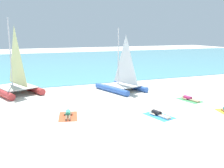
{
  "coord_description": "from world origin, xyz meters",
  "views": [
    {
      "loc": [
        -6.91,
        -12.63,
        5.07
      ],
      "look_at": [
        0.0,
        4.98,
        1.2
      ],
      "focal_mm": 41.03,
      "sensor_mm": 36.0,
      "label": 1
    }
  ],
  "objects_px": {
    "sailboat_blue": "(122,82)",
    "sunbather_center_left": "(158,114)",
    "towel_leftmost": "(68,116)",
    "sunbather_leftmost": "(68,114)",
    "towel_center_left": "(159,116)",
    "sunbather_center_right": "(189,98)",
    "towel_center_right": "(190,100)",
    "sailboat_red": "(15,82)"
  },
  "relations": [
    {
      "from": "sunbather_center_left",
      "to": "sunbather_center_right",
      "type": "distance_m",
      "value": 4.75
    },
    {
      "from": "sailboat_red",
      "to": "sunbather_center_left",
      "type": "xyz_separation_m",
      "value": [
        8.0,
        -9.49,
        -0.8
      ]
    },
    {
      "from": "towel_center_right",
      "to": "sunbather_center_right",
      "type": "distance_m",
      "value": 0.14
    },
    {
      "from": "towel_leftmost",
      "to": "sunbather_center_left",
      "type": "height_order",
      "value": "sunbather_center_left"
    },
    {
      "from": "towel_center_left",
      "to": "sunbather_center_left",
      "type": "xyz_separation_m",
      "value": [
        -0.02,
        0.06,
        0.13
      ]
    },
    {
      "from": "towel_leftmost",
      "to": "sailboat_red",
      "type": "bearing_deg",
      "value": 110.21
    },
    {
      "from": "towel_leftmost",
      "to": "sunbather_center_left",
      "type": "xyz_separation_m",
      "value": [
        5.2,
        -1.87,
        0.13
      ]
    },
    {
      "from": "sailboat_red",
      "to": "sunbather_center_left",
      "type": "height_order",
      "value": "sailboat_red"
    },
    {
      "from": "sunbather_center_left",
      "to": "towel_center_left",
      "type": "bearing_deg",
      "value": -90.0
    },
    {
      "from": "sailboat_red",
      "to": "sailboat_blue",
      "type": "bearing_deg",
      "value": -36.77
    },
    {
      "from": "sailboat_blue",
      "to": "sunbather_center_left",
      "type": "relative_size",
      "value": 3.47
    },
    {
      "from": "sunbather_leftmost",
      "to": "towel_center_right",
      "type": "height_order",
      "value": "sunbather_leftmost"
    },
    {
      "from": "towel_center_right",
      "to": "sunbather_center_right",
      "type": "relative_size",
      "value": 1.21
    },
    {
      "from": "sunbather_leftmost",
      "to": "towel_leftmost",
      "type": "bearing_deg",
      "value": -90.0
    },
    {
      "from": "sunbather_center_left",
      "to": "towel_center_right",
      "type": "height_order",
      "value": "sunbather_center_left"
    },
    {
      "from": "sailboat_blue",
      "to": "sunbather_center_left",
      "type": "height_order",
      "value": "sailboat_blue"
    },
    {
      "from": "towel_center_left",
      "to": "sunbather_center_right",
      "type": "height_order",
      "value": "sunbather_center_right"
    },
    {
      "from": "sailboat_red",
      "to": "towel_center_right",
      "type": "height_order",
      "value": "sailboat_red"
    },
    {
      "from": "sunbather_leftmost",
      "to": "sailboat_red",
      "type": "bearing_deg",
      "value": 123.31
    },
    {
      "from": "towel_leftmost",
      "to": "sunbather_leftmost",
      "type": "height_order",
      "value": "sunbather_leftmost"
    },
    {
      "from": "sunbather_center_right",
      "to": "towel_center_right",
      "type": "bearing_deg",
      "value": -90.0
    },
    {
      "from": "sailboat_blue",
      "to": "sunbather_leftmost",
      "type": "xyz_separation_m",
      "value": [
        -5.88,
        -5.21,
        -0.67
      ]
    },
    {
      "from": "towel_center_right",
      "to": "towel_leftmost",
      "type": "bearing_deg",
      "value": -177.5
    },
    {
      "from": "sunbather_leftmost",
      "to": "sunbather_center_left",
      "type": "relative_size",
      "value": 1.0
    },
    {
      "from": "sailboat_blue",
      "to": "sunbather_leftmost",
      "type": "relative_size",
      "value": 3.47
    },
    {
      "from": "sunbather_center_left",
      "to": "sunbather_center_right",
      "type": "relative_size",
      "value": 0.99
    },
    {
      "from": "towel_leftmost",
      "to": "towel_center_left",
      "type": "height_order",
      "value": "same"
    },
    {
      "from": "towel_center_right",
      "to": "sailboat_blue",
      "type": "bearing_deg",
      "value": 125.38
    },
    {
      "from": "sailboat_blue",
      "to": "towel_center_right",
      "type": "distance_m",
      "value": 6.02
    },
    {
      "from": "towel_leftmost",
      "to": "sunbather_center_left",
      "type": "distance_m",
      "value": 5.53
    },
    {
      "from": "sunbather_leftmost",
      "to": "sunbather_center_right",
      "type": "relative_size",
      "value": 1.0
    },
    {
      "from": "towel_center_left",
      "to": "sunbather_center_left",
      "type": "relative_size",
      "value": 1.22
    },
    {
      "from": "sunbather_center_left",
      "to": "towel_center_right",
      "type": "relative_size",
      "value": 0.82
    },
    {
      "from": "towel_center_left",
      "to": "sunbather_center_right",
      "type": "distance_m",
      "value": 4.78
    },
    {
      "from": "sunbather_center_right",
      "to": "towel_center_left",
      "type": "bearing_deg",
      "value": -159.89
    },
    {
      "from": "sailboat_red",
      "to": "towel_leftmost",
      "type": "height_order",
      "value": "sailboat_red"
    },
    {
      "from": "sailboat_blue",
      "to": "towel_leftmost",
      "type": "relative_size",
      "value": 2.84
    },
    {
      "from": "towel_center_right",
      "to": "sailboat_red",
      "type": "bearing_deg",
      "value": 149.32
    },
    {
      "from": "towel_leftmost",
      "to": "sunbather_center_right",
      "type": "distance_m",
      "value": 9.35
    },
    {
      "from": "sailboat_blue",
      "to": "towel_center_left",
      "type": "distance_m",
      "value": 7.29
    },
    {
      "from": "towel_center_left",
      "to": "sailboat_red",
      "type": "bearing_deg",
      "value": 130.02
    },
    {
      "from": "sailboat_blue",
      "to": "sunbather_leftmost",
      "type": "distance_m",
      "value": 7.88
    }
  ]
}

